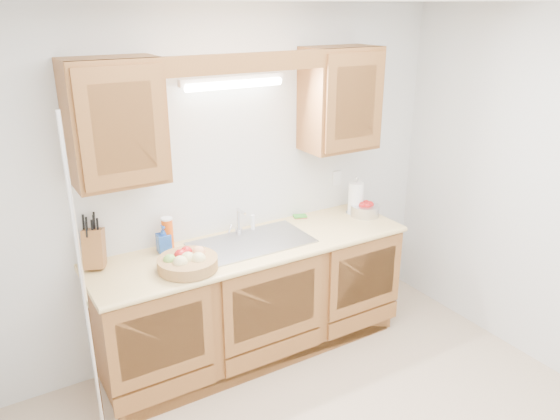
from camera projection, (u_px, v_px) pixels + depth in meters
room at (363, 264)px, 2.77m from camera, size 3.52×3.50×2.50m
base_cabinets at (253, 300)px, 4.01m from camera, size 2.20×0.60×0.86m
countertop at (253, 247)px, 3.85m from camera, size 2.30×0.63×0.04m
upper_cabinet_left at (115, 122)px, 3.23m from camera, size 0.55×0.33×0.75m
upper_cabinet_right at (340, 99)px, 4.03m from camera, size 0.55×0.33×0.75m
valance at (249, 63)px, 3.40m from camera, size 2.20×0.05×0.12m
fluorescent_fixture at (233, 82)px, 3.64m from camera, size 0.76×0.08×0.08m
sink at (252, 252)px, 3.88m from camera, size 0.84×0.46×0.36m
wire_shelf_pole at (84, 289)px, 3.03m from camera, size 0.03×0.03×2.00m
outlet_plate at (337, 178)px, 4.45m from camera, size 0.08×0.01×0.12m
fruit_basket at (187, 262)px, 3.46m from camera, size 0.42×0.42×0.12m
knife_block at (94, 248)px, 3.47m from camera, size 0.19×0.24×0.36m
orange_canister at (168, 234)px, 3.71m from camera, size 0.10×0.10×0.23m
soap_bottle at (164, 239)px, 3.69m from camera, size 0.09×0.09×0.19m
sponge at (300, 217)px, 4.31m from camera, size 0.12×0.09×0.02m
paper_towel at (356, 198)px, 4.35m from camera, size 0.15×0.15×0.31m
apple_bowl at (365, 209)px, 4.34m from camera, size 0.30×0.30×0.12m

